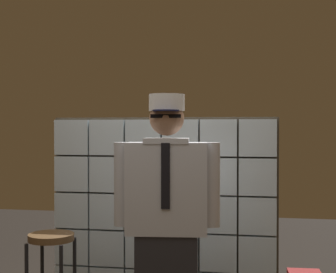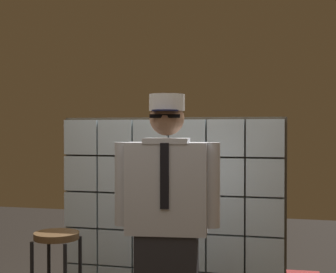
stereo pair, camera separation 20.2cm
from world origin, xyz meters
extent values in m
cube|color=silver|center=(-0.82, 1.42, 0.48)|extent=(0.31, 0.08, 0.31)
cube|color=silver|center=(-0.49, 1.42, 0.48)|extent=(0.31, 0.08, 0.31)
cube|color=silver|center=(-0.16, 1.42, 0.48)|extent=(0.31, 0.08, 0.31)
cube|color=silver|center=(0.16, 1.42, 0.48)|extent=(0.31, 0.08, 0.31)
cube|color=silver|center=(0.49, 1.42, 0.48)|extent=(0.31, 0.08, 0.31)
cube|color=silver|center=(0.82, 1.42, 0.48)|extent=(0.31, 0.08, 0.31)
cube|color=silver|center=(-0.82, 1.42, 0.81)|extent=(0.31, 0.08, 0.31)
cube|color=silver|center=(-0.49, 1.42, 0.81)|extent=(0.31, 0.08, 0.31)
cube|color=silver|center=(-0.16, 1.42, 0.81)|extent=(0.31, 0.08, 0.31)
cube|color=silver|center=(0.16, 1.42, 0.81)|extent=(0.31, 0.08, 0.31)
cube|color=silver|center=(0.49, 1.42, 0.81)|extent=(0.31, 0.08, 0.31)
cube|color=silver|center=(0.82, 1.42, 0.81)|extent=(0.31, 0.08, 0.31)
cube|color=silver|center=(-0.82, 1.42, 1.14)|extent=(0.31, 0.08, 0.31)
cube|color=silver|center=(-0.49, 1.42, 1.14)|extent=(0.31, 0.08, 0.31)
cube|color=silver|center=(-0.16, 1.42, 1.14)|extent=(0.31, 0.08, 0.31)
cube|color=silver|center=(0.16, 1.42, 1.14)|extent=(0.31, 0.08, 0.31)
cube|color=silver|center=(0.49, 1.42, 1.14)|extent=(0.31, 0.08, 0.31)
cube|color=silver|center=(0.82, 1.42, 1.14)|extent=(0.31, 0.08, 0.31)
cube|color=silver|center=(-0.82, 1.42, 1.46)|extent=(0.31, 0.08, 0.31)
cube|color=silver|center=(-0.49, 1.42, 1.46)|extent=(0.31, 0.08, 0.31)
cube|color=silver|center=(-0.16, 1.42, 1.46)|extent=(0.31, 0.08, 0.31)
cube|color=silver|center=(0.16, 1.42, 1.46)|extent=(0.31, 0.08, 0.31)
cube|color=silver|center=(0.49, 1.42, 1.46)|extent=(0.31, 0.08, 0.31)
cube|color=silver|center=(0.82, 1.42, 1.46)|extent=(0.31, 0.08, 0.31)
cube|color=#4C4438|center=(0.00, 1.48, 0.81)|extent=(1.98, 0.02, 1.66)
cube|color=silver|center=(0.23, 0.40, 1.15)|extent=(0.55, 0.29, 0.60)
cube|color=black|center=(0.25, 0.28, 1.24)|extent=(0.06, 0.02, 0.42)
cube|color=silver|center=(0.23, 0.40, 1.46)|extent=(0.32, 0.27, 0.04)
sphere|color=#A87A5B|center=(0.23, 0.40, 1.61)|extent=(0.23, 0.23, 0.23)
ellipsoid|color=black|center=(0.24, 0.35, 1.57)|extent=(0.16, 0.10, 0.10)
cube|color=black|center=(0.24, 0.30, 1.62)|extent=(0.20, 0.03, 0.02)
cylinder|color=#191E47|center=(0.24, 0.32, 1.66)|extent=(0.19, 0.19, 0.01)
cylinder|color=white|center=(0.23, 0.40, 1.71)|extent=(0.23, 0.23, 0.11)
cylinder|color=silver|center=(0.53, 0.44, 1.17)|extent=(0.12, 0.12, 0.55)
cylinder|color=silver|center=(-0.06, 0.37, 1.17)|extent=(0.12, 0.12, 0.55)
cylinder|color=brown|center=(-0.69, 0.67, 0.73)|extent=(0.34, 0.34, 0.05)
camera|label=1|loc=(0.83, -2.85, 1.54)|focal=53.89mm
camera|label=2|loc=(1.03, -2.81, 1.54)|focal=53.89mm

